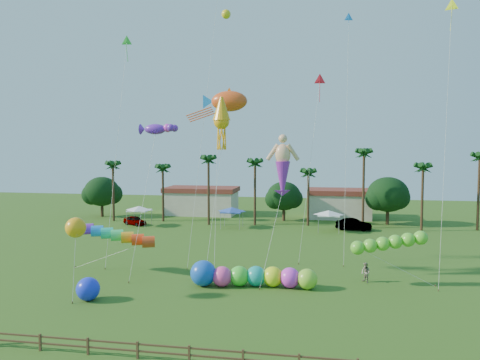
% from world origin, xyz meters
% --- Properties ---
extents(ground, '(160.00, 160.00, 0.00)m').
position_xyz_m(ground, '(0.00, 0.00, 0.00)').
color(ground, '#285116').
rests_on(ground, ground).
extents(tree_line, '(69.46, 8.91, 11.00)m').
position_xyz_m(tree_line, '(3.57, 44.00, 4.28)').
color(tree_line, '#3A2819').
rests_on(tree_line, ground).
extents(buildings_row, '(35.00, 7.00, 4.00)m').
position_xyz_m(buildings_row, '(-3.09, 50.00, 2.00)').
color(buildings_row, beige).
rests_on(buildings_row, ground).
extents(tent_row, '(31.00, 4.00, 0.60)m').
position_xyz_m(tent_row, '(-6.00, 36.33, 2.75)').
color(tent_row, white).
rests_on(tent_row, ground).
extents(fence, '(36.12, 0.12, 1.00)m').
position_xyz_m(fence, '(0.00, -6.00, 0.61)').
color(fence, brown).
rests_on(fence, ground).
extents(car_a, '(4.33, 3.35, 1.38)m').
position_xyz_m(car_a, '(-21.07, 36.82, 0.69)').
color(car_a, '#4C4C54').
rests_on(car_a, ground).
extents(car_b, '(5.19, 2.44, 1.64)m').
position_xyz_m(car_b, '(11.57, 38.09, 0.82)').
color(car_b, '#4C4C54').
rests_on(car_b, ground).
extents(spectator_b, '(1.05, 1.08, 1.75)m').
position_xyz_m(spectator_b, '(10.93, 11.58, 0.87)').
color(spectator_b, gray).
rests_on(spectator_b, ground).
extents(caterpillar_inflatable, '(10.85, 2.89, 2.20)m').
position_xyz_m(caterpillar_inflatable, '(0.99, 8.52, 0.92)').
color(caterpillar_inflatable, '#FF439F').
rests_on(caterpillar_inflatable, ground).
extents(blue_ball, '(1.81, 1.81, 1.81)m').
position_xyz_m(blue_ball, '(-10.67, 2.81, 0.91)').
color(blue_ball, '#1C31FC').
rests_on(blue_ball, ground).
extents(rainbow_tube, '(10.42, 3.33, 3.81)m').
position_xyz_m(rainbow_tube, '(-10.36, 9.78, 3.28)').
color(rainbow_tube, red).
rests_on(rainbow_tube, ground).
extents(green_worm, '(9.86, 2.15, 4.01)m').
position_xyz_m(green_worm, '(10.11, 10.44, 3.29)').
color(green_worm, '#5DCC2D').
rests_on(green_worm, ground).
extents(orange_ball_kite, '(2.05, 2.14, 6.43)m').
position_xyz_m(orange_ball_kite, '(-11.71, 3.03, 5.64)').
color(orange_ball_kite, '#FFA414').
rests_on(orange_ball_kite, ground).
extents(merman_kite, '(2.90, 5.34, 12.53)m').
position_xyz_m(merman_kite, '(3.56, 11.96, 9.87)').
color(merman_kite, '#F3B68A').
rests_on(merman_kite, ground).
extents(fish_kite, '(5.51, 6.38, 17.62)m').
position_xyz_m(fish_kite, '(-2.24, 16.41, 16.47)').
color(fish_kite, '#E94E19').
rests_on(fish_kite, ground).
extents(squid_kite, '(2.14, 4.70, 16.51)m').
position_xyz_m(squid_kite, '(-2.03, 11.81, 14.20)').
color(squid_kite, '#FFA714').
rests_on(squid_kite, ground).
extents(lobster_kite, '(3.95, 5.00, 14.22)m').
position_xyz_m(lobster_kite, '(-8.17, 11.26, 13.52)').
color(lobster_kite, purple).
rests_on(lobster_kite, ground).
extents(delta_kite_red, '(2.63, 3.51, 19.57)m').
position_xyz_m(delta_kite_red, '(6.68, 20.15, 18.65)').
color(delta_kite_red, red).
rests_on(delta_kite_red, ground).
extents(delta_kite_yellow, '(2.12, 4.81, 24.86)m').
position_xyz_m(delta_kite_yellow, '(18.03, 14.31, 23.78)').
color(delta_kite_yellow, '#E3FF1A').
rests_on(delta_kite_yellow, ground).
extents(delta_kite_green, '(1.95, 3.33, 23.02)m').
position_xyz_m(delta_kite_green, '(-12.37, 14.70, 21.97)').
color(delta_kite_green, green).
rests_on(delta_kite_green, ground).
extents(delta_kite_blue, '(1.06, 3.91, 25.73)m').
position_xyz_m(delta_kite_blue, '(9.55, 20.29, 24.36)').
color(delta_kite_blue, '#1C87FC').
rests_on(delta_kite_blue, ground).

